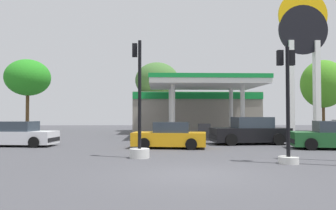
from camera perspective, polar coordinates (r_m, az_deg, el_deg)
name	(u,v)px	position (r m, az deg, el deg)	size (l,w,h in m)	color
ground_plane	(194,174)	(10.24, 4.44, -11.89)	(90.00, 90.00, 0.00)	#47474C
gas_station	(196,110)	(31.11, 4.81, -0.88)	(11.59, 12.58, 4.61)	gray
station_pole_sign	(303,44)	(28.45, 22.37, 9.69)	(3.91, 0.56, 11.62)	white
car_0	(333,136)	(19.39, 26.69, -4.86)	(4.39, 2.53, 1.48)	black
car_1	(170,136)	(17.84, 0.29, -5.43)	(4.13, 2.23, 1.41)	black
car_2	(20,135)	(20.74, -24.24, -4.74)	(4.14, 2.17, 1.42)	black
car_3	(250,132)	(20.84, 13.99, -4.52)	(4.76, 2.37, 1.66)	black
traffic_signal_0	(139,131)	(13.88, -5.02, -4.49)	(0.84, 0.84, 4.94)	silver
traffic_signal_1	(288,119)	(13.04, 19.99, -2.37)	(0.74, 0.74, 4.34)	silver
tree_0	(28,78)	(38.27, -23.11, 4.36)	(4.72, 4.72, 7.68)	brown
tree_1	(157,81)	(35.62, -1.93, 4.25)	(4.68, 4.68, 7.42)	brown
tree_2	(323,84)	(38.23, 25.27, 3.31)	(4.56, 4.56, 7.52)	brown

